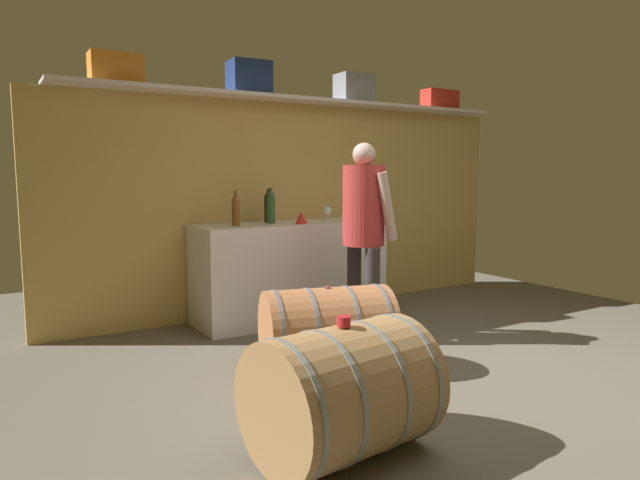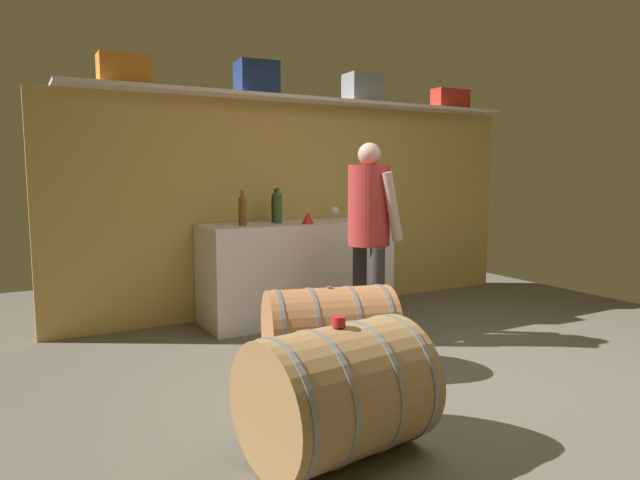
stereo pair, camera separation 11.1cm
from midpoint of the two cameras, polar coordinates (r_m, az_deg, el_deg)
ground_plane at (r=4.25m, az=11.82°, el=-12.04°), size 6.15×8.32×0.02m
back_wall_panel at (r=5.62m, az=-0.86°, el=3.35°), size 4.95×0.10×2.03m
high_shelf_board at (r=5.52m, az=-0.12°, el=14.01°), size 4.55×0.40×0.03m
toolcase_orange at (r=4.95m, az=-18.72°, el=16.09°), size 0.40×0.22×0.24m
toolcase_navy at (r=5.29m, az=-5.86°, el=16.07°), size 0.38×0.31×0.29m
toolcase_grey at (r=5.84m, az=4.95°, el=15.13°), size 0.36×0.26×0.28m
toolcase_red at (r=6.54m, az=13.62°, el=13.76°), size 0.42×0.20×0.21m
work_cabinet at (r=5.22m, az=-1.73°, el=-3.13°), size 1.77×0.62×0.90m
wine_bottle_amber at (r=4.85m, az=-7.27°, el=3.05°), size 0.07×0.07×0.30m
wine_bottle_dark at (r=5.18m, az=-3.96°, el=3.40°), size 0.07×0.07×0.31m
wine_bottle_green at (r=5.05m, az=-3.70°, el=3.41°), size 0.08×0.08×0.32m
wine_glass at (r=5.38m, az=2.10°, el=2.94°), size 0.08×0.08×0.13m
red_funnel at (r=5.01m, az=-0.61°, el=2.29°), size 0.11×0.11×0.11m
wine_barrel_near at (r=2.74m, az=2.97°, el=-15.24°), size 0.88×0.72×0.64m
wine_barrel_far at (r=3.83m, az=1.82°, el=-9.18°), size 0.97×0.78×0.60m
tasting_cup at (r=2.64m, az=3.12°, el=-8.29°), size 0.07×0.07×0.05m
winemaker_pouring at (r=4.50m, az=5.77°, el=2.02°), size 0.37×0.48×1.59m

